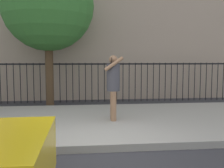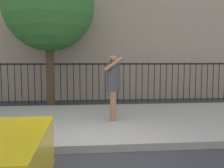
{
  "view_description": "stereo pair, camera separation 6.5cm",
  "coord_description": "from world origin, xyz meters",
  "views": [
    {
      "loc": [
        -0.21,
        -4.77,
        1.75
      ],
      "look_at": [
        0.56,
        2.31,
        1.07
      ],
      "focal_mm": 42.32,
      "sensor_mm": 36.0,
      "label": 1
    },
    {
      "loc": [
        -0.15,
        -4.78,
        1.75
      ],
      "look_at": [
        0.56,
        2.31,
        1.07
      ],
      "focal_mm": 42.32,
      "sensor_mm": 36.0,
      "label": 2
    }
  ],
  "objects": [
    {
      "name": "ground_plane",
      "position": [
        0.0,
        0.0,
        0.0
      ],
      "size": [
        60.0,
        60.0,
        0.0
      ],
      "primitive_type": "plane",
      "color": "#333338"
    },
    {
      "name": "sidewalk",
      "position": [
        0.0,
        2.2,
        0.07
      ],
      "size": [
        28.0,
        4.4,
        0.15
      ],
      "primitive_type": "cube",
      "color": "#9E9B93",
      "rests_on": "ground"
    },
    {
      "name": "pedestrian_on_phone",
      "position": [
        0.56,
        2.04,
        1.14
      ],
      "size": [
        0.49,
        0.66,
        1.7
      ],
      "color": "#936B4C",
      "rests_on": "sidewalk"
    },
    {
      "name": "street_tree_mid",
      "position": [
        -1.47,
        5.26,
        3.7
      ],
      "size": [
        3.35,
        3.35,
        5.39
      ],
      "color": "#4C3823",
      "rests_on": "ground"
    },
    {
      "name": "iron_fence",
      "position": [
        0.0,
        5.9,
        1.02
      ],
      "size": [
        12.03,
        0.04,
        1.6
      ],
      "color": "black",
      "rests_on": "ground"
    }
  ]
}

